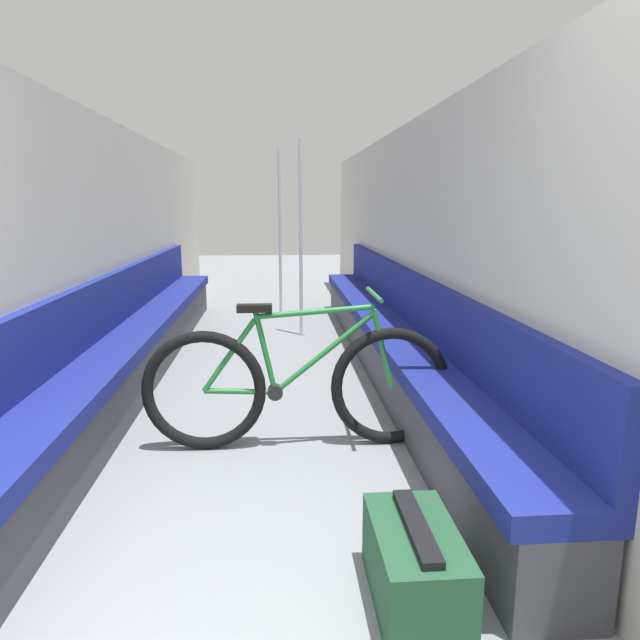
{
  "coord_description": "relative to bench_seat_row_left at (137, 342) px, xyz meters",
  "views": [
    {
      "loc": [
        0.1,
        -1.15,
        1.43
      ],
      "look_at": [
        0.46,
        3.45,
        0.48
      ],
      "focal_mm": 32.0,
      "sensor_mm": 36.0,
      "label": 1
    }
  ],
  "objects": [
    {
      "name": "wall_right",
      "position": [
        2.35,
        0.13,
        0.75
      ],
      "size": [
        0.1,
        10.56,
        2.11
      ],
      "primitive_type": "cube",
      "color": "beige",
      "rests_on": "ground"
    },
    {
      "name": "bench_seat_row_left",
      "position": [
        0.0,
        0.0,
        0.0
      ],
      "size": [
        0.41,
        6.24,
        0.88
      ],
      "color": "#3D3D42",
      "rests_on": "ground"
    },
    {
      "name": "luggage_bag",
      "position": [
        1.65,
        -2.9,
        -0.15
      ],
      "size": [
        0.3,
        0.55,
        0.32
      ],
      "color": "#1E472D",
      "rests_on": "ground"
    },
    {
      "name": "wall_left",
      "position": [
        -0.23,
        0.13,
        0.75
      ],
      "size": [
        0.1,
        10.56,
        2.11
      ],
      "primitive_type": "cube",
      "color": "beige",
      "rests_on": "ground"
    },
    {
      "name": "bicycle",
      "position": [
        1.28,
        -1.49,
        0.07
      ],
      "size": [
        1.82,
        0.46,
        0.93
      ],
      "rotation": [
        0.0,
        0.0,
        0.32
      ],
      "color": "black",
      "rests_on": "ground"
    },
    {
      "name": "bench_seat_row_right",
      "position": [
        2.12,
        0.0,
        0.0
      ],
      "size": [
        0.41,
        6.24,
        0.88
      ],
      "color": "#3D3D42",
      "rests_on": "ground"
    },
    {
      "name": "grab_pole_near",
      "position": [
        1.22,
        2.58,
        0.71
      ],
      "size": [
        0.08,
        0.08,
        2.09
      ],
      "color": "gray",
      "rests_on": "ground"
    },
    {
      "name": "grab_pole_far",
      "position": [
        1.43,
        1.46,
        0.71
      ],
      "size": [
        0.08,
        0.08,
        2.09
      ],
      "color": "gray",
      "rests_on": "ground"
    }
  ]
}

